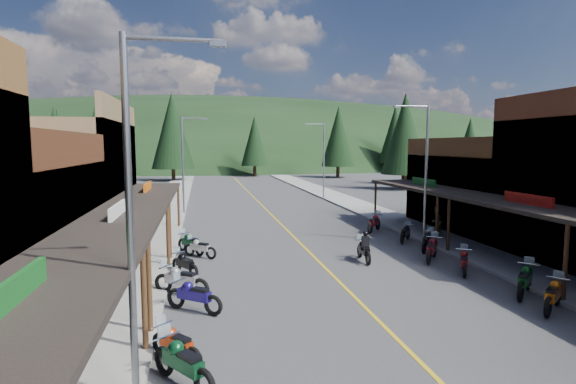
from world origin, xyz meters
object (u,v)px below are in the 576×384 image
streetlight_2 (424,167)px  streetlight_0 (137,206)px  bike_west_11 (191,242)px  bike_west_7 (194,294)px  bike_west_5 (183,361)px  bike_east_8 (464,261)px  pine_9 (409,140)px  bike_west_9 (185,263)px  pine_4 (338,136)px  pine_8 (55,143)px  streetlight_1 (184,160)px  rider_on_bike (364,249)px  pine_10 (109,137)px  bike_east_7 (525,279)px  streetlight_3 (322,157)px  bike_east_9 (432,248)px  pedestrian_east_b (436,221)px  bike_east_10 (427,240)px  bike_east_6 (553,294)px  shop_west_3 (53,185)px  shop_east_3 (492,192)px  bike_west_10 (200,247)px  bike_west_6 (176,343)px  pine_6 (470,141)px  pine_5 (395,134)px  pine_2 (172,131)px  bike_west_8 (181,279)px  bike_east_11 (405,232)px  pine_7 (58,137)px  pine_3 (255,141)px

streetlight_2 → streetlight_0: bearing=-134.8°
bike_west_11 → bike_west_7: bearing=-124.3°
streetlight_0 → bike_west_7: (1.02, 5.48, -3.83)m
bike_west_5 → bike_east_8: (11.97, 7.36, -0.06)m
pine_9 → bike_west_9: bearing=-126.5°
pine_4 → bike_west_7: (-23.93, -60.52, -6.60)m
pine_9 → pine_8: bearing=-173.8°
streetlight_1 → rider_on_bike: bearing=-62.0°
pine_10 → bike_east_7: (24.42, -51.17, -6.12)m
streetlight_3 → bike_east_9: 26.07m
pedestrian_east_b → bike_east_10: bearing=24.9°
streetlight_2 → bike_east_6: streetlight_2 is taller
streetlight_1 → pine_8: pine_8 is taller
shop_west_3 → pine_10: size_ratio=0.94×
shop_east_3 → pine_10: 50.24m
bike_west_7 → bike_west_10: 7.60m
bike_west_6 → pedestrian_east_b: (14.84, 13.33, 0.52)m
pine_9 → pine_6: bearing=40.8°
pine_4 → pine_10: pine_4 is taller
pine_4 → bike_west_5: size_ratio=5.47×
pine_9 → bike_west_7: (-29.93, -45.52, -5.75)m
pine_4 → pine_5: 20.01m
bike_east_8 → pedestrian_east_b: (2.65, 7.24, 0.48)m
streetlight_3 → pine_4: pine_4 is taller
pine_2 → bike_west_5: size_ratio=6.12×
streetlight_1 → streetlight_3: size_ratio=1.00×
pine_6 → bike_west_5: 86.98m
bike_west_8 → rider_on_bike: (8.63, 3.46, -0.03)m
bike_west_8 → bike_east_10: size_ratio=1.10×
streetlight_0 → pine_4: pine_4 is taller
streetlight_0 → bike_west_6: (0.61, 1.88, -3.91)m
bike_east_11 → shop_east_3: bearing=58.3°
shop_east_3 → pine_10: bearing=129.4°
bike_west_5 → bike_east_10: bike_west_5 is taller
bike_east_10 → rider_on_bike: size_ratio=1.00×
pine_10 → bike_east_6: pine_10 is taller
pine_7 → bike_east_10: (38.34, -69.80, -6.63)m
streetlight_2 → streetlight_3: size_ratio=1.00×
streetlight_3 → bike_west_10: bearing=-119.0°
streetlight_2 → streetlight_3: bearing=90.0°
streetlight_0 → streetlight_1: bearing=90.0°
bike_west_10 → bike_west_9: bearing=-152.3°
shop_east_3 → bike_west_5: shop_east_3 is taller
pine_4 → bike_west_11: size_ratio=5.78×
bike_west_8 → pine_4: bearing=9.2°
streetlight_3 → pine_4: bearing=69.8°
streetlight_2 → pine_3: pine_3 is taller
bike_west_11 → rider_on_bike: size_ratio=1.02×
bike_west_5 → bike_west_9: 9.35m
streetlight_3 → pine_4: size_ratio=0.64×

